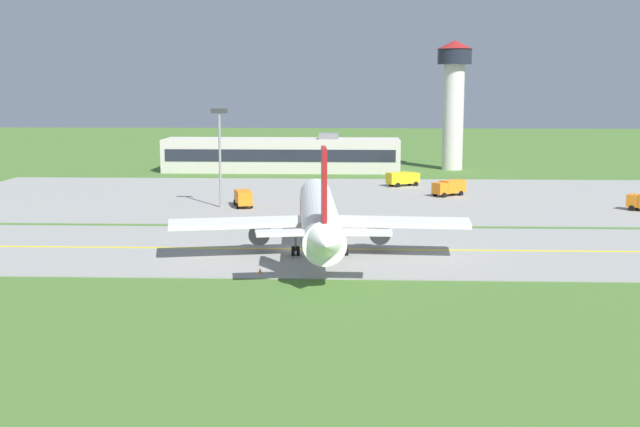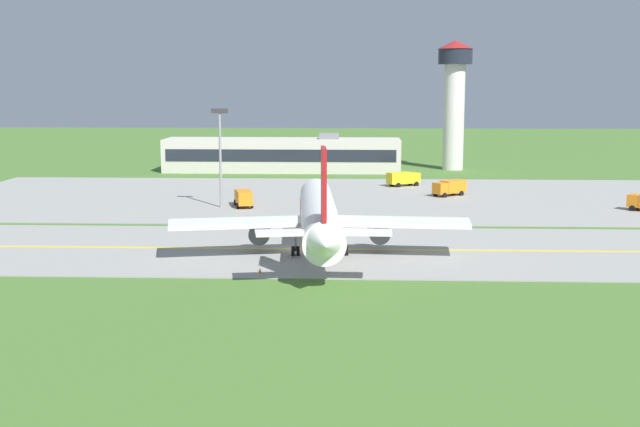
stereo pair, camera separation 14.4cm
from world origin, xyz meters
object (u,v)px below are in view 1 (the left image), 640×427
at_px(service_truck_baggage, 243,197).
at_px(service_truck_pushback, 449,187).
at_px(airplane_lead, 319,216).
at_px(service_truck_fuel, 403,178).
at_px(control_tower, 454,92).
at_px(apron_light_mast, 220,145).

distance_m(service_truck_baggage, service_truck_pushback, 34.83).
bearing_deg(airplane_lead, service_truck_baggage, 111.21).
bearing_deg(service_truck_baggage, service_truck_pushback, 22.60).
bearing_deg(service_truck_baggage, service_truck_fuel, 45.73).
bearing_deg(control_tower, service_truck_baggage, -123.90).
bearing_deg(apron_light_mast, airplane_lead, -63.61).
bearing_deg(service_truck_fuel, airplane_lead, -101.97).
distance_m(service_truck_pushback, apron_light_mast, 38.86).
xyz_separation_m(service_truck_baggage, apron_light_mast, (-3.25, -0.63, 7.79)).
relative_size(control_tower, apron_light_mast, 1.85).
bearing_deg(airplane_lead, service_truck_pushback, 67.35).
height_order(service_truck_fuel, service_truck_pushback, same).
height_order(service_truck_baggage, service_truck_pushback, same).
height_order(service_truck_baggage, apron_light_mast, apron_light_mast).
relative_size(airplane_lead, service_truck_baggage, 6.27).
distance_m(control_tower, apron_light_mast, 70.16).
distance_m(service_truck_baggage, apron_light_mast, 8.47).
xyz_separation_m(airplane_lead, service_truck_baggage, (-12.80, 32.98, -2.60)).
bearing_deg(airplane_lead, control_tower, 74.42).
relative_size(airplane_lead, service_truck_fuel, 6.35).
relative_size(service_truck_fuel, control_tower, 0.23).
height_order(service_truck_pushback, control_tower, control_tower).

